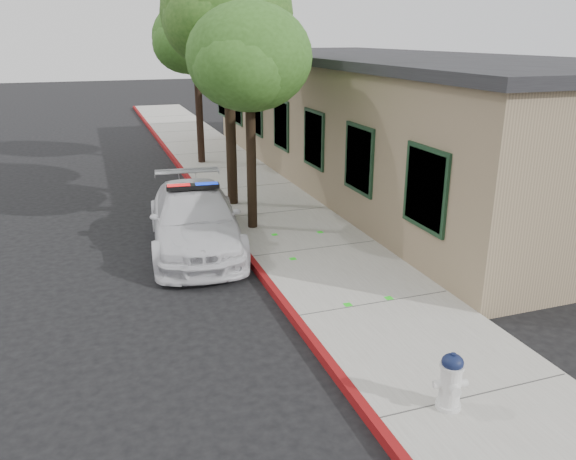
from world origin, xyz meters
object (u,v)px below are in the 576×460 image
at_px(clapboard_building, 387,118).
at_px(street_tree_mid, 227,19).
at_px(police_car, 195,219).
at_px(street_tree_far, 197,41).
at_px(fire_hydrant, 451,381).
at_px(street_tree_near, 250,62).

xyz_separation_m(clapboard_building, street_tree_mid, (-5.94, -1.67, 3.11)).
xyz_separation_m(police_car, street_tree_far, (1.92, 8.89, 3.89)).
distance_m(street_tree_mid, street_tree_far, 5.94).
xyz_separation_m(police_car, street_tree_mid, (1.65, 2.99, 4.50)).
distance_m(fire_hydrant, street_tree_far, 16.83).
bearing_deg(street_tree_far, police_car, -102.19).
height_order(police_car, street_tree_mid, street_tree_mid).
xyz_separation_m(clapboard_building, street_tree_near, (-5.98, -4.01, 2.11)).
bearing_deg(fire_hydrant, street_tree_far, 104.56).
xyz_separation_m(police_car, fire_hydrant, (2.00, -7.44, -0.17)).
bearing_deg(police_car, street_tree_mid, 67.21).
distance_m(street_tree_near, street_tree_mid, 2.54).
bearing_deg(fire_hydrant, street_tree_near, 107.02).
bearing_deg(clapboard_building, fire_hydrant, -114.81).
distance_m(clapboard_building, street_tree_near, 7.50).
height_order(clapboard_building, street_tree_mid, street_tree_mid).
bearing_deg(police_car, street_tree_near, 28.20).
relative_size(police_car, street_tree_near, 0.95).
xyz_separation_m(street_tree_near, street_tree_mid, (0.04, 2.34, 1.00)).
bearing_deg(street_tree_far, street_tree_near, -92.14).
height_order(police_car, fire_hydrant, police_car).
distance_m(clapboard_building, police_car, 9.02).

